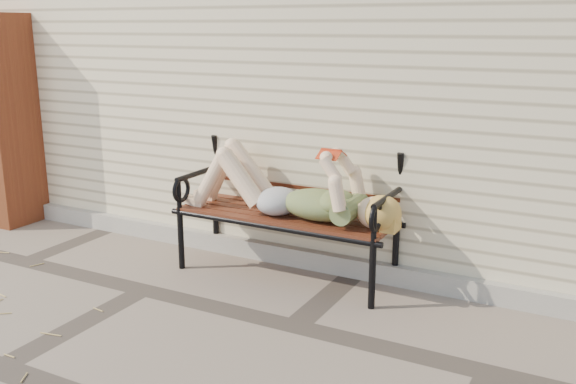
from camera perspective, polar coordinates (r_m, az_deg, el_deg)
The scene contains 6 objects.
ground at distance 4.89m, azimuth -12.68°, elevation -8.50°, with size 80.00×80.00×0.00m, color #7A6A5E.
house_wall at distance 7.05m, azimuth 2.83°, elevation 11.45°, with size 8.00×4.00×3.00m, color beige.
foundation_strip at distance 5.58m, azimuth -6.28°, elevation -4.45°, with size 8.00×0.10×0.15m, color #AEA79D.
brick_pillar at distance 6.76m, azimuth -24.06°, elevation 5.81°, with size 0.50×0.50×2.00m, color #AC4F26.
garden_bench at distance 4.92m, azimuth 0.34°, elevation 0.19°, with size 1.83×0.73×1.18m.
reading_woman at distance 4.78m, azimuth -0.31°, elevation 0.25°, with size 1.72×0.39×0.54m.
Camera 1 is at (2.99, -3.38, 1.89)m, focal length 40.00 mm.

